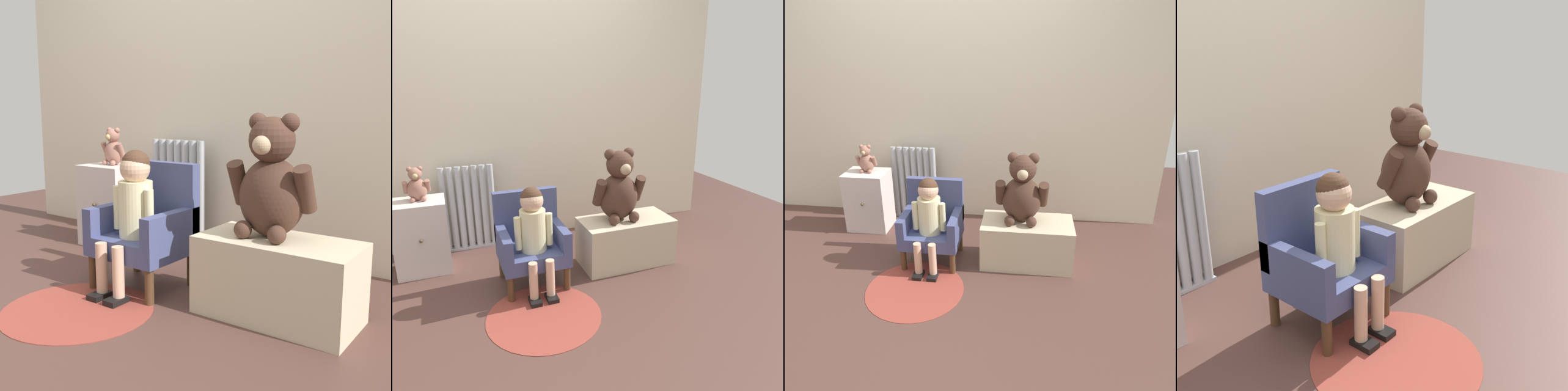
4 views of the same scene
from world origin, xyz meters
TOP-DOWN VIEW (x-y plane):
  - ground_plane at (0.00, 0.00)m, footprint 6.00×6.00m
  - back_wall at (0.00, 1.29)m, footprint 3.80×0.05m
  - radiator at (-0.37, 1.16)m, footprint 0.43×0.05m
  - small_dresser at (-0.73, 0.90)m, footprint 0.37×0.31m
  - child_armchair at (-0.02, 0.46)m, footprint 0.44×0.39m
  - child_figure at (-0.02, 0.35)m, footprint 0.25×0.35m
  - low_bench at (0.71, 0.47)m, footprint 0.69×0.36m
  - large_teddy_bear at (0.66, 0.50)m, footprint 0.39×0.27m
  - small_teddy_bear at (-0.72, 0.92)m, footprint 0.18×0.13m
  - floor_rug at (-0.06, 0.02)m, footprint 0.69×0.69m

SIDE VIEW (x-z plane):
  - ground_plane at x=0.00m, z-range 0.00..0.00m
  - floor_rug at x=-0.06m, z-range 0.00..0.01m
  - low_bench at x=0.71m, z-range 0.00..0.35m
  - small_dresser at x=-0.73m, z-range 0.00..0.54m
  - child_armchair at x=-0.02m, z-range -0.01..0.62m
  - radiator at x=-0.37m, z-range 0.00..0.70m
  - child_figure at x=-0.02m, z-range 0.10..0.81m
  - large_teddy_bear at x=0.66m, z-range 0.32..0.86m
  - small_teddy_bear at x=-0.72m, z-range 0.52..0.77m
  - back_wall at x=0.00m, z-range 0.00..2.40m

